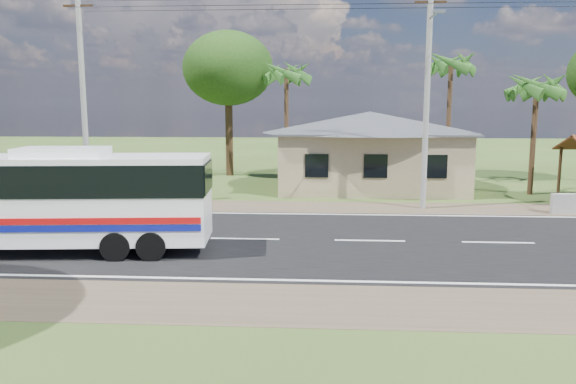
% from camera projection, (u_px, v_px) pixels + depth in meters
% --- Properties ---
extents(ground, '(120.00, 120.00, 0.00)m').
position_uv_depth(ground, '(370.00, 241.00, 20.04)').
color(ground, '#2F4719').
rests_on(ground, ground).
extents(road, '(120.00, 16.00, 0.03)m').
position_uv_depth(road, '(370.00, 241.00, 20.04)').
color(road, black).
rests_on(road, ground).
extents(house, '(12.40, 10.00, 5.00)m').
position_uv_depth(house, '(369.00, 142.00, 32.38)').
color(house, tan).
rests_on(house, ground).
extents(utility_poles, '(32.80, 2.22, 11.00)m').
position_uv_depth(utility_poles, '(420.00, 83.00, 25.37)').
color(utility_poles, '#9E9E99').
rests_on(utility_poles, ground).
extents(palm_near, '(2.80, 2.80, 6.70)m').
position_uv_depth(palm_near, '(537.00, 87.00, 29.42)').
color(palm_near, '#47301E').
rests_on(palm_near, ground).
extents(palm_mid, '(2.80, 2.80, 8.20)m').
position_uv_depth(palm_mid, '(451.00, 65.00, 33.84)').
color(palm_mid, '#47301E').
rests_on(palm_mid, ground).
extents(palm_far, '(2.80, 2.80, 7.70)m').
position_uv_depth(palm_far, '(286.00, 74.00, 35.00)').
color(palm_far, '#47301E').
rests_on(palm_far, ground).
extents(tree_behind_house, '(6.00, 6.00, 9.61)m').
position_uv_depth(tree_behind_house, '(228.00, 69.00, 37.14)').
color(tree_behind_house, '#47301E').
rests_on(tree_behind_house, ground).
extents(coach_bus, '(11.35, 3.36, 3.47)m').
position_uv_depth(coach_bus, '(36.00, 193.00, 18.20)').
color(coach_bus, white).
rests_on(coach_bus, ground).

